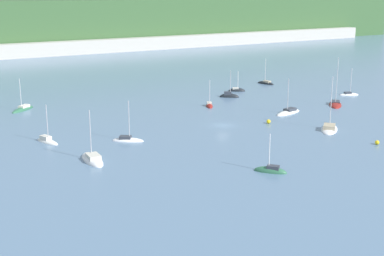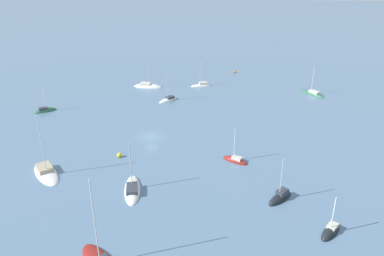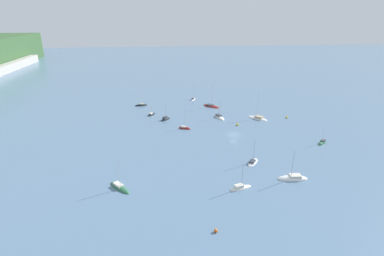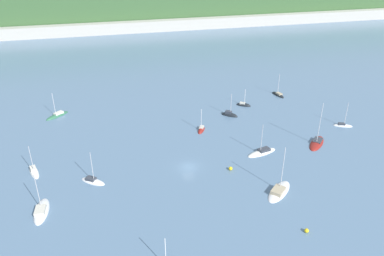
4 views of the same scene
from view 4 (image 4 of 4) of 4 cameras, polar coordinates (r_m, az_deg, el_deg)
ground_plane at (r=86.71m, az=-0.54°, el=-5.98°), size 600.00×600.00×0.00m
hillside_ridge at (r=243.88m, az=-10.48°, el=18.42°), size 436.12×60.07×22.45m
shore_town_strip at (r=212.48m, az=-9.52°, el=14.90°), size 370.70×6.00×5.76m
sailboat_0 at (r=79.61m, az=-21.95°, el=-11.72°), size 3.22×8.11×9.27m
sailboat_1 at (r=117.42m, az=-19.83°, el=1.77°), size 7.08×6.46×8.09m
sailboat_2 at (r=101.16m, az=18.47°, el=-2.23°), size 8.16×8.26×12.21m
sailboat_3 at (r=84.69m, az=-14.87°, el=-7.87°), size 5.87×5.12×8.12m
sailboat_4 at (r=93.56m, az=10.60°, el=-3.71°), size 8.54×4.41×8.55m
sailboat_5 at (r=111.26m, az=5.74°, el=1.95°), size 4.90×4.45×7.89m
sailboat_7 at (r=112.80m, az=21.98°, el=0.32°), size 5.27×3.38×7.72m
sailboat_8 at (r=102.48m, az=1.43°, el=-0.29°), size 3.59×4.92×7.16m
sailboat_9 at (r=92.02m, az=-22.93°, el=-6.18°), size 3.46×6.23×7.54m
sailboat_10 at (r=118.44m, az=7.85°, el=3.43°), size 4.63×3.79×6.44m
sailboat_11 at (r=81.01m, az=13.10°, el=-9.41°), size 8.67×8.28×11.06m
sailboat_12 at (r=128.32m, az=12.98°, el=4.92°), size 2.94×6.11×8.16m
mooring_buoy_0 at (r=85.90m, az=5.89°, el=-6.16°), size 0.87×0.87×0.87m
mooring_buoy_1 at (r=72.70m, az=17.06°, el=-14.72°), size 0.79×0.79×0.79m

